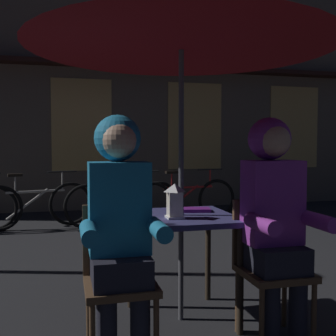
{
  "coord_description": "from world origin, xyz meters",
  "views": [
    {
      "loc": [
        -0.77,
        -2.72,
        1.23
      ],
      "look_at": [
        0.0,
        0.37,
        1.05
      ],
      "focal_mm": 43.89,
      "sensor_mm": 36.0,
      "label": 1
    }
  ],
  "objects": [
    {
      "name": "cafe_table",
      "position": [
        0.0,
        0.0,
        0.64
      ],
      "size": [
        0.72,
        0.72,
        0.74
      ],
      "color": "navy",
      "rests_on": "ground_plane"
    },
    {
      "name": "book",
      "position": [
        0.15,
        0.13,
        0.75
      ],
      "size": [
        0.22,
        0.18,
        0.02
      ],
      "primitive_type": "cube",
      "rotation": [
        0.0,
        0.0,
        -0.21
      ],
      "color": "#661E7A",
      "rests_on": "cafe_table"
    },
    {
      "name": "patio_umbrella",
      "position": [
        0.0,
        0.0,
        2.06
      ],
      "size": [
        2.1,
        2.1,
        2.31
      ],
      "color": "#4C4C51",
      "rests_on": "ground_plane"
    },
    {
      "name": "chair_left",
      "position": [
        -0.48,
        -0.37,
        0.49
      ],
      "size": [
        0.4,
        0.4,
        0.87
      ],
      "color": "#513823",
      "rests_on": "ground_plane"
    },
    {
      "name": "bicycle_fourth",
      "position": [
        1.14,
        3.6,
        0.35
      ],
      "size": [
        1.68,
        0.22,
        0.84
      ],
      "color": "black",
      "rests_on": "ground_plane"
    },
    {
      "name": "person_left_hooded",
      "position": [
        -0.48,
        -0.43,
        0.85
      ],
      "size": [
        0.45,
        0.56,
        1.4
      ],
      "color": "black",
      "rests_on": "ground_plane"
    },
    {
      "name": "bicycle_third",
      "position": [
        0.01,
        3.39,
        0.35
      ],
      "size": [
        1.67,
        0.24,
        0.84
      ],
      "color": "black",
      "rests_on": "ground_plane"
    },
    {
      "name": "ground_plane",
      "position": [
        0.0,
        0.0,
        0.0
      ],
      "size": [
        60.0,
        60.0,
        0.0
      ],
      "primitive_type": "plane",
      "color": "#232326"
    },
    {
      "name": "chair_right",
      "position": [
        0.48,
        -0.37,
        0.49
      ],
      "size": [
        0.4,
        0.4,
        0.87
      ],
      "color": "#513823",
      "rests_on": "ground_plane"
    },
    {
      "name": "bicycle_second",
      "position": [
        -1.21,
        3.57,
        0.35
      ],
      "size": [
        1.64,
        0.45,
        0.84
      ],
      "color": "black",
      "rests_on": "ground_plane"
    },
    {
      "name": "shopfront_building",
      "position": [
        0.63,
        5.4,
        3.09
      ],
      "size": [
        10.0,
        0.93,
        6.2
      ],
      "color": "#6B5B4C",
      "rests_on": "ground_plane"
    },
    {
      "name": "lantern",
      "position": [
        -0.08,
        -0.11,
        0.86
      ],
      "size": [
        0.11,
        0.11,
        0.23
      ],
      "color": "white",
      "rests_on": "cafe_table"
    },
    {
      "name": "potted_plant",
      "position": [
        2.45,
        3.82,
        0.54
      ],
      "size": [
        0.6,
        0.6,
        0.92
      ],
      "color": "brown",
      "rests_on": "ground_plane"
    },
    {
      "name": "person_right_hooded",
      "position": [
        0.48,
        -0.43,
        0.85
      ],
      "size": [
        0.45,
        0.56,
        1.4
      ],
      "color": "black",
      "rests_on": "ground_plane"
    }
  ]
}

